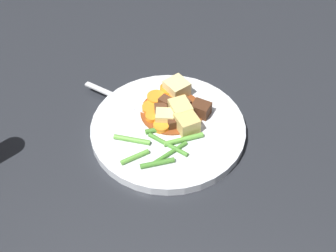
{
  "coord_description": "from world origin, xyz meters",
  "views": [
    {
      "loc": [
        -0.56,
        -0.11,
        0.63
      ],
      "look_at": [
        0.0,
        0.0,
        0.02
      ],
      "focal_mm": 51.64,
      "sensor_mm": 36.0,
      "label": 1
    }
  ],
  "objects_px": {
    "carrot_slice_6": "(184,120)",
    "meat_chunk_3": "(201,109)",
    "carrot_slice_3": "(168,97)",
    "potato_chunk_3": "(180,110)",
    "dinner_plate": "(168,129)",
    "carrot_slice_0": "(161,126)",
    "carrot_slice_5": "(156,98)",
    "carrot_slice_4": "(151,108)",
    "carrot_slice_1": "(169,90)",
    "meat_chunk_0": "(161,111)",
    "potato_chunk_2": "(165,117)",
    "meat_chunk_1": "(175,123)",
    "fork": "(127,101)",
    "meat_chunk_2": "(184,105)",
    "carrot_slice_2": "(179,101)",
    "meat_chunk_4": "(165,103)",
    "potato_chunk_0": "(178,89)",
    "potato_chunk_1": "(187,125)",
    "carrot_slice_7": "(152,117)"
  },
  "relations": [
    {
      "from": "carrot_slice_3",
      "to": "meat_chunk_1",
      "type": "xyz_separation_m",
      "value": [
        -0.07,
        -0.03,
        0.0
      ]
    },
    {
      "from": "potato_chunk_1",
      "to": "potato_chunk_3",
      "type": "xyz_separation_m",
      "value": [
        0.03,
        0.02,
        0.0
      ]
    },
    {
      "from": "carrot_slice_4",
      "to": "meat_chunk_1",
      "type": "relative_size",
      "value": 1.42
    },
    {
      "from": "carrot_slice_4",
      "to": "meat_chunk_0",
      "type": "xyz_separation_m",
      "value": [
        -0.01,
        -0.02,
        0.0
      ]
    },
    {
      "from": "carrot_slice_4",
      "to": "carrot_slice_7",
      "type": "relative_size",
      "value": 1.31
    },
    {
      "from": "potato_chunk_0",
      "to": "meat_chunk_1",
      "type": "distance_m",
      "value": 0.08
    },
    {
      "from": "carrot_slice_6",
      "to": "potato_chunk_3",
      "type": "relative_size",
      "value": 0.65
    },
    {
      "from": "carrot_slice_5",
      "to": "carrot_slice_4",
      "type": "bearing_deg",
      "value": 171.93
    },
    {
      "from": "carrot_slice_0",
      "to": "potato_chunk_3",
      "type": "relative_size",
      "value": 0.72
    },
    {
      "from": "carrot_slice_6",
      "to": "meat_chunk_0",
      "type": "relative_size",
      "value": 1.14
    },
    {
      "from": "carrot_slice_2",
      "to": "carrot_slice_4",
      "type": "xyz_separation_m",
      "value": [
        -0.03,
        0.05,
        0.0
      ]
    },
    {
      "from": "carrot_slice_4",
      "to": "fork",
      "type": "relative_size",
      "value": 0.19
    },
    {
      "from": "potato_chunk_0",
      "to": "meat_chunk_3",
      "type": "relative_size",
      "value": 1.24
    },
    {
      "from": "carrot_slice_3",
      "to": "meat_chunk_0",
      "type": "distance_m",
      "value": 0.04
    },
    {
      "from": "carrot_slice_0",
      "to": "meat_chunk_4",
      "type": "distance_m",
      "value": 0.05
    },
    {
      "from": "fork",
      "to": "carrot_slice_6",
      "type": "bearing_deg",
      "value": -104.75
    },
    {
      "from": "dinner_plate",
      "to": "meat_chunk_3",
      "type": "relative_size",
      "value": 8.69
    },
    {
      "from": "carrot_slice_1",
      "to": "carrot_slice_6",
      "type": "distance_m",
      "value": 0.08
    },
    {
      "from": "potato_chunk_0",
      "to": "potato_chunk_1",
      "type": "height_order",
      "value": "potato_chunk_0"
    },
    {
      "from": "carrot_slice_3",
      "to": "potato_chunk_0",
      "type": "distance_m",
      "value": 0.02
    },
    {
      "from": "carrot_slice_4",
      "to": "meat_chunk_1",
      "type": "distance_m",
      "value": 0.06
    },
    {
      "from": "carrot_slice_1",
      "to": "meat_chunk_0",
      "type": "bearing_deg",
      "value": 176.56
    },
    {
      "from": "dinner_plate",
      "to": "carrot_slice_3",
      "type": "bearing_deg",
      "value": 11.52
    },
    {
      "from": "potato_chunk_2",
      "to": "carrot_slice_6",
      "type": "bearing_deg",
      "value": -80.87
    },
    {
      "from": "potato_chunk_2",
      "to": "meat_chunk_1",
      "type": "distance_m",
      "value": 0.02
    },
    {
      "from": "carrot_slice_6",
      "to": "meat_chunk_3",
      "type": "height_order",
      "value": "meat_chunk_3"
    },
    {
      "from": "meat_chunk_1",
      "to": "fork",
      "type": "distance_m",
      "value": 0.11
    },
    {
      "from": "potato_chunk_2",
      "to": "dinner_plate",
      "type": "bearing_deg",
      "value": -142.38
    },
    {
      "from": "potato_chunk_1",
      "to": "meat_chunk_3",
      "type": "relative_size",
      "value": 1.19
    },
    {
      "from": "carrot_slice_1",
      "to": "meat_chunk_2",
      "type": "distance_m",
      "value": 0.05
    },
    {
      "from": "potato_chunk_2",
      "to": "fork",
      "type": "bearing_deg",
      "value": 66.23
    },
    {
      "from": "carrot_slice_1",
      "to": "meat_chunk_0",
      "type": "height_order",
      "value": "meat_chunk_0"
    },
    {
      "from": "carrot_slice_1",
      "to": "carrot_slice_7",
      "type": "xyz_separation_m",
      "value": [
        -0.07,
        0.02,
        -0.0
      ]
    },
    {
      "from": "potato_chunk_3",
      "to": "meat_chunk_4",
      "type": "bearing_deg",
      "value": 61.18
    },
    {
      "from": "meat_chunk_1",
      "to": "meat_chunk_4",
      "type": "relative_size",
      "value": 1.07
    },
    {
      "from": "carrot_slice_2",
      "to": "carrot_slice_4",
      "type": "distance_m",
      "value": 0.05
    },
    {
      "from": "potato_chunk_0",
      "to": "potato_chunk_1",
      "type": "relative_size",
      "value": 1.04
    },
    {
      "from": "carrot_slice_3",
      "to": "potato_chunk_0",
      "type": "xyz_separation_m",
      "value": [
        0.02,
        -0.02,
        0.01
      ]
    },
    {
      "from": "dinner_plate",
      "to": "carrot_slice_0",
      "type": "height_order",
      "value": "carrot_slice_0"
    },
    {
      "from": "carrot_slice_5",
      "to": "potato_chunk_3",
      "type": "xyz_separation_m",
      "value": [
        -0.03,
        -0.05,
        0.01
      ]
    },
    {
      "from": "carrot_slice_6",
      "to": "fork",
      "type": "height_order",
      "value": "carrot_slice_6"
    },
    {
      "from": "meat_chunk_1",
      "to": "meat_chunk_0",
      "type": "bearing_deg",
      "value": 49.85
    },
    {
      "from": "meat_chunk_1",
      "to": "meat_chunk_3",
      "type": "relative_size",
      "value": 0.74
    },
    {
      "from": "carrot_slice_6",
      "to": "meat_chunk_3",
      "type": "xyz_separation_m",
      "value": [
        0.03,
        -0.03,
        0.01
      ]
    },
    {
      "from": "dinner_plate",
      "to": "potato_chunk_3",
      "type": "distance_m",
      "value": 0.04
    },
    {
      "from": "potato_chunk_0",
      "to": "potato_chunk_2",
      "type": "bearing_deg",
      "value": 172.56
    },
    {
      "from": "carrot_slice_3",
      "to": "potato_chunk_3",
      "type": "xyz_separation_m",
      "value": [
        -0.04,
        -0.03,
        0.01
      ]
    },
    {
      "from": "potato_chunk_3",
      "to": "meat_chunk_3",
      "type": "xyz_separation_m",
      "value": [
        0.01,
        -0.04,
        -0.0
      ]
    },
    {
      "from": "carrot_slice_3",
      "to": "potato_chunk_2",
      "type": "bearing_deg",
      "value": -174.02
    },
    {
      "from": "dinner_plate",
      "to": "carrot_slice_4",
      "type": "relative_size",
      "value": 8.31
    }
  ]
}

